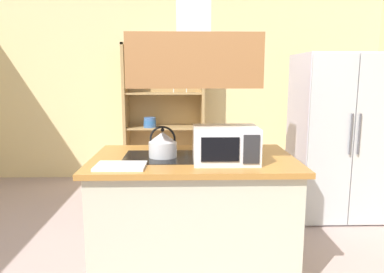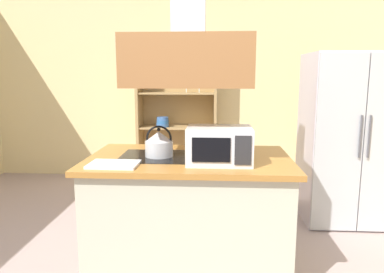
# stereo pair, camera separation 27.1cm
# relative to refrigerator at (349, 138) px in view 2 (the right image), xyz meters

# --- Properties ---
(wall_back) EXTENTS (6.00, 0.12, 2.70)m
(wall_back) POSITION_rel_refrigerator_xyz_m (-1.76, 1.58, 0.48)
(wall_back) COLOR beige
(wall_back) RESTS_ON ground
(kitchen_island) EXTENTS (1.55, 0.98, 0.90)m
(kitchen_island) POSITION_rel_refrigerator_xyz_m (-1.59, -1.08, -0.42)
(kitchen_island) COLOR #B8B79F
(kitchen_island) RESTS_ON ground
(range_hood) EXTENTS (0.90, 0.70, 1.26)m
(range_hood) POSITION_rel_refrigerator_xyz_m (-1.59, -1.08, 0.86)
(range_hood) COLOR #915E34
(refrigerator) EXTENTS (0.90, 0.77, 1.74)m
(refrigerator) POSITION_rel_refrigerator_xyz_m (0.00, 0.00, 0.00)
(refrigerator) COLOR #BEB6C8
(refrigerator) RESTS_ON ground
(dish_cabinet) EXTENTS (1.13, 0.40, 1.95)m
(dish_cabinet) POSITION_rel_refrigerator_xyz_m (-1.93, 1.36, -0.01)
(dish_cabinet) COLOR #A58350
(dish_cabinet) RESTS_ON ground
(kettle) EXTENTS (0.22, 0.22, 0.24)m
(kettle) POSITION_rel_refrigerator_xyz_m (-1.82, -1.08, 0.13)
(kettle) COLOR #B5B9BD
(kettle) RESTS_ON kitchen_island
(cutting_board) EXTENTS (0.35, 0.25, 0.02)m
(cutting_board) POSITION_rel_refrigerator_xyz_m (-2.10, -1.38, 0.04)
(cutting_board) COLOR white
(cutting_board) RESTS_ON kitchen_island
(microwave) EXTENTS (0.46, 0.35, 0.26)m
(microwave) POSITION_rel_refrigerator_xyz_m (-1.36, -1.25, 0.16)
(microwave) COLOR silver
(microwave) RESTS_ON kitchen_island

